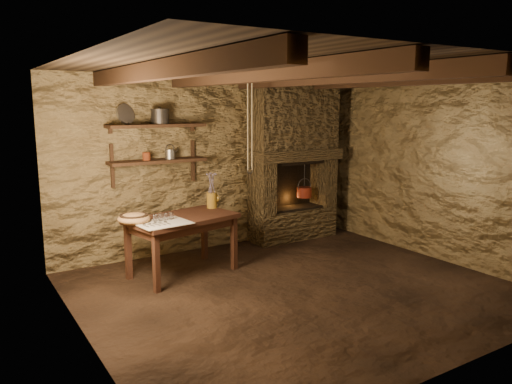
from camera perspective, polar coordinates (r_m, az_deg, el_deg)
floor at (r=5.63m, az=4.58°, el=-11.02°), size 4.50×4.50×0.00m
back_wall at (r=7.01m, az=-5.11°, el=3.27°), size 4.50×0.04×2.40m
front_wall at (r=3.94m, az=22.52°, el=-2.77°), size 4.50×0.04×2.40m
left_wall at (r=4.38m, az=-19.54°, el=-1.37°), size 0.04×4.00×2.40m
right_wall at (r=6.90m, az=19.90°, el=2.60°), size 0.04×4.00×2.40m
ceiling at (r=5.27m, az=4.96°, el=14.12°), size 4.50×4.00×0.04m
beam_far_left at (r=4.53m, az=-10.84°, el=13.52°), size 0.14×3.95×0.16m
beam_mid_left at (r=4.98m, az=0.22°, el=13.36°), size 0.14×3.95×0.16m
beam_mid_right at (r=5.58m, az=9.15°, el=12.88°), size 0.14×3.95×0.16m
beam_far_right at (r=6.28m, az=16.19°, el=12.29°), size 0.14×3.95×0.16m
shelf_lower at (r=6.51m, az=-11.16°, el=3.49°), size 1.25×0.30×0.04m
shelf_upper at (r=6.47m, az=-11.30°, el=7.45°), size 1.25×0.30×0.04m
hearth at (r=7.47m, az=4.30°, el=3.90°), size 1.43×0.51×2.30m
work_table at (r=6.04m, az=-8.39°, el=-5.80°), size 1.36×0.95×0.71m
linen_cloth at (r=5.65m, az=-10.59°, el=-3.51°), size 0.61×0.51×0.01m
pewter_cutlery_row at (r=5.63m, az=-10.53°, el=-3.45°), size 0.49×0.23×0.01m
drinking_glasses at (r=5.74m, az=-10.84°, el=-2.88°), size 0.18×0.05×0.07m
stoneware_jug at (r=6.36m, az=-5.06°, el=-0.10°), size 0.15×0.14×0.46m
wooden_bowl at (r=5.75m, az=-13.78°, el=-2.98°), size 0.42×0.42×0.13m
iron_stockpot at (r=6.49m, az=-10.91°, el=8.40°), size 0.25×0.25×0.17m
tin_pan at (r=6.44m, az=-14.71°, el=8.62°), size 0.28×0.20×0.25m
small_kettle at (r=6.56m, az=-9.80°, el=4.29°), size 0.21×0.19×0.19m
rusty_tin at (r=6.45m, az=-12.40°, el=4.01°), size 0.12×0.12×0.10m
red_pot at (r=7.60m, az=5.53°, el=0.06°), size 0.29×0.29×0.54m
hanging_ropes at (r=6.16m, az=-0.70°, el=7.98°), size 0.08×0.08×1.20m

